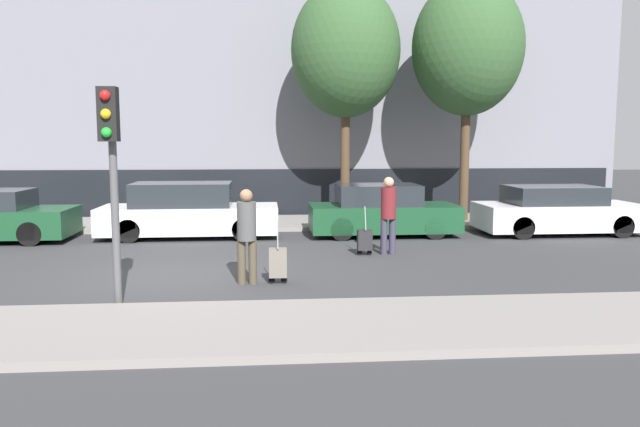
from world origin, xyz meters
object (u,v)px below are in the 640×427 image
(trolley_right, at_px, (365,240))
(traffic_light, at_px, (111,152))
(parked_car_1, at_px, (188,212))
(pedestrian_left, at_px, (247,230))
(bare_tree_down_street, at_px, (468,48))
(pedestrian_right, at_px, (388,210))
(trolley_left, at_px, (278,263))
(parked_bicycle, at_px, (154,211))
(parked_car_3, at_px, (557,211))
(bare_tree_near_crossing, at_px, (346,51))
(parked_car_2, at_px, (382,212))

(trolley_right, distance_m, traffic_light, 6.44)
(parked_car_1, height_order, pedestrian_left, pedestrian_left)
(bare_tree_down_street, bearing_deg, traffic_light, -132.77)
(pedestrian_right, bearing_deg, trolley_left, -140.56)
(trolley_left, xyz_separation_m, parked_bicycle, (-3.50, 7.55, 0.11))
(parked_car_3, distance_m, bare_tree_near_crossing, 7.65)
(parked_car_3, distance_m, pedestrian_right, 5.89)
(pedestrian_left, height_order, trolley_right, pedestrian_left)
(parked_car_1, distance_m, pedestrian_right, 5.65)
(parked_bicycle, bearing_deg, bare_tree_near_crossing, 2.77)
(pedestrian_right, xyz_separation_m, parked_bicycle, (-6.05, 4.87, -0.51))
(traffic_light, bearing_deg, parked_bicycle, 96.24)
(pedestrian_left, xyz_separation_m, trolley_right, (2.56, 2.62, -0.63))
(parked_car_1, height_order, pedestrian_right, pedestrian_right)
(pedestrian_left, bearing_deg, trolley_right, -133.93)
(pedestrian_left, height_order, bare_tree_near_crossing, bare_tree_near_crossing)
(pedestrian_right, bearing_deg, pedestrian_left, -146.18)
(parked_car_2, height_order, pedestrian_right, pedestrian_right)
(pedestrian_right, relative_size, bare_tree_down_street, 0.24)
(traffic_light, relative_size, bare_tree_near_crossing, 0.47)
(parked_car_3, bearing_deg, bare_tree_down_street, 130.61)
(parked_car_2, xyz_separation_m, pedestrian_right, (-0.38, -2.79, 0.35))
(trolley_right, xyz_separation_m, parked_bicycle, (-5.50, 4.93, 0.15))
(traffic_light, bearing_deg, bare_tree_near_crossing, 63.08)
(traffic_light, bearing_deg, parked_car_1, 88.12)
(bare_tree_down_street, bearing_deg, parked_bicycle, -179.85)
(parked_car_2, relative_size, pedestrian_right, 2.25)
(parked_car_1, height_order, parked_car_2, parked_car_1)
(bare_tree_near_crossing, distance_m, bare_tree_down_street, 3.66)
(trolley_right, relative_size, traffic_light, 0.33)
(parked_car_2, height_order, traffic_light, traffic_light)
(parked_car_1, distance_m, parked_car_3, 10.08)
(trolley_left, xyz_separation_m, trolley_right, (2.01, 2.62, -0.03))
(pedestrian_right, distance_m, trolley_right, 0.86)
(trolley_right, height_order, traffic_light, traffic_light)
(pedestrian_left, bearing_deg, traffic_light, 37.66)
(parked_car_2, xyz_separation_m, bare_tree_near_crossing, (-0.71, 2.36, 4.58))
(traffic_light, bearing_deg, trolley_left, 30.63)
(parked_car_1, height_order, bare_tree_near_crossing, bare_tree_near_crossing)
(trolley_right, relative_size, bare_tree_down_street, 0.15)
(trolley_right, bearing_deg, pedestrian_left, -134.34)
(trolley_right, distance_m, bare_tree_down_street, 8.02)
(parked_car_1, xyz_separation_m, pedestrian_left, (1.73, -5.59, 0.30))
(trolley_left, distance_m, bare_tree_down_street, 10.79)
(parked_car_3, bearing_deg, parked_car_2, 178.37)
(parked_car_3, height_order, pedestrian_right, pedestrian_right)
(parked_bicycle, bearing_deg, trolley_right, -41.88)
(pedestrian_right, relative_size, trolley_right, 1.58)
(trolley_right, bearing_deg, traffic_light, -137.72)
(pedestrian_right, bearing_deg, bare_tree_near_crossing, 86.62)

